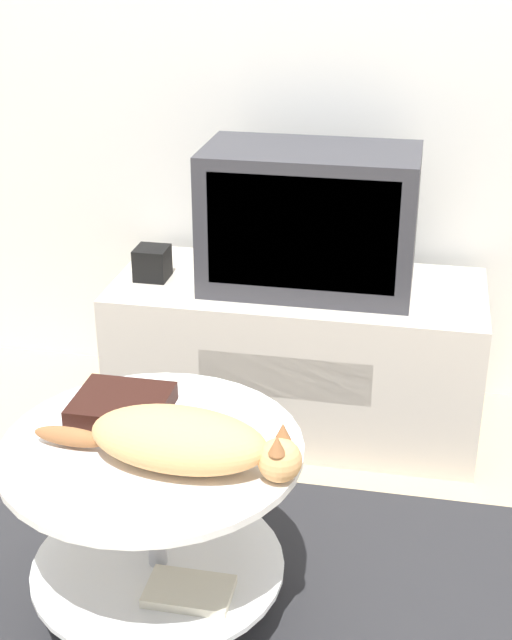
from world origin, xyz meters
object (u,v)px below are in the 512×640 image
(tv, at_px, (309,219))
(dvd_box, at_px, (122,405))
(speaker, at_px, (152,263))
(cat, at_px, (184,441))

(tv, distance_m, dvd_box, 0.93)
(tv, height_order, speaker, tv)
(speaker, distance_m, dvd_box, 0.84)
(cat, bearing_deg, tv, 87.26)
(tv, distance_m, speaker, 0.52)
(cat, bearing_deg, dvd_box, 142.27)
(dvd_box, bearing_deg, speaker, 102.42)
(speaker, xyz_separation_m, dvd_box, (0.18, -0.82, -0.03))
(dvd_box, xyz_separation_m, cat, (0.20, -0.18, 0.04))
(dvd_box, height_order, cat, cat)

